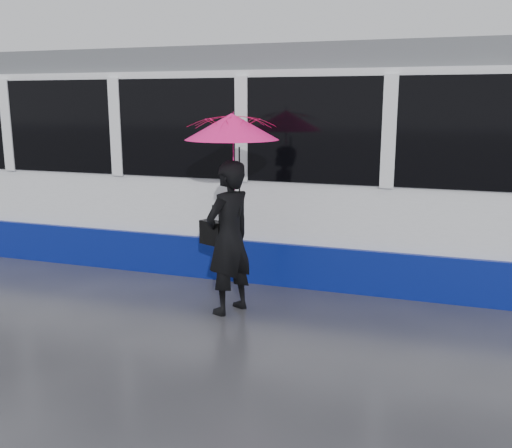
% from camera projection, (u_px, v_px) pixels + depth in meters
% --- Properties ---
extents(ground, '(90.00, 90.00, 0.00)m').
position_uv_depth(ground, '(285.00, 321.00, 6.85)').
color(ground, '#2A2A2F').
rests_on(ground, ground).
extents(rails, '(34.00, 1.51, 0.02)m').
position_uv_depth(rails, '(327.00, 265.00, 9.16)').
color(rails, '#3F3D38').
rests_on(rails, ground).
extents(woman, '(0.69, 0.82, 1.90)m').
position_uv_depth(woman, '(229.00, 238.00, 6.96)').
color(woman, black).
rests_on(woman, ground).
extents(umbrella, '(1.47, 1.47, 1.28)m').
position_uv_depth(umbrella, '(232.00, 145.00, 6.71)').
color(umbrella, '#FD1574').
rests_on(umbrella, ground).
extents(handbag, '(0.37, 0.27, 0.47)m').
position_uv_depth(handbag, '(213.00, 233.00, 7.04)').
color(handbag, black).
rests_on(handbag, ground).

